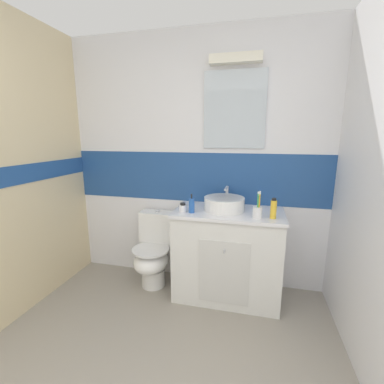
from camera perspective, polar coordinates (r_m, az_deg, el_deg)
The scene contains 9 objects.
ground_plane at distance 2.15m, azimuth -8.27°, elevation -33.69°, with size 3.20×3.48×0.04m, color gray.
wall_back_tiled at distance 2.70m, azimuth 0.98°, elevation 6.70°, with size 3.20×0.20×2.50m.
vanity_cabinet at distance 2.57m, azimuth 7.68°, elevation -13.13°, with size 0.98×0.55×0.85m.
sink_basin at distance 2.41m, azimuth 7.00°, elevation -2.44°, with size 0.37×0.41×0.19m.
toilet at distance 2.78m, azimuth -8.30°, elevation -12.75°, with size 0.37×0.50×0.76m.
toothbrush_cup at distance 2.24m, azimuth 14.03°, elevation -4.04°, with size 0.08×0.08×0.23m.
soap_dispenser at distance 2.31m, azimuth -0.09°, elevation -2.91°, with size 0.05×0.05×0.17m.
deodorant_spray_can at distance 2.25m, azimuth 17.26°, elevation -3.51°, with size 0.05×0.05×0.17m.
hair_gel_jar at distance 2.35m, azimuth -2.00°, elevation -3.44°, with size 0.07×0.07×0.08m.
Camera 1 is at (0.60, -0.17, 1.52)m, focal length 24.58 mm.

